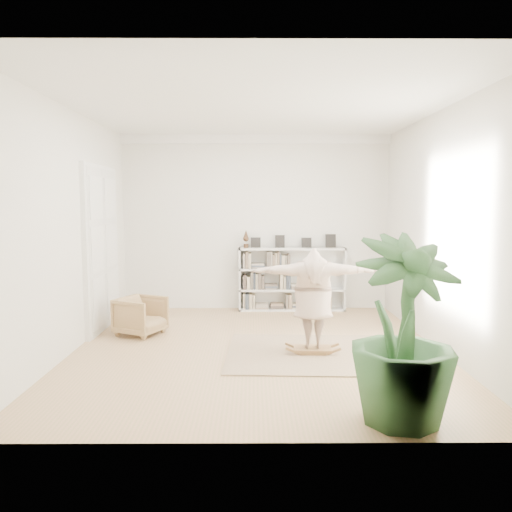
{
  "coord_description": "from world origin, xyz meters",
  "views": [
    {
      "loc": [
        -0.06,
        -7.4,
        2.2
      ],
      "look_at": [
        -0.01,
        0.4,
        1.38
      ],
      "focal_mm": 35.0,
      "sensor_mm": 36.0,
      "label": 1
    }
  ],
  "objects": [
    {
      "name": "armchair",
      "position": [
        -1.95,
        0.86,
        0.32
      ],
      "size": [
        0.93,
        0.92,
        0.64
      ],
      "primitive_type": "imported",
      "rotation": [
        0.0,
        0.0,
        1.14
      ],
      "color": "tan",
      "rests_on": "floor"
    },
    {
      "name": "rug",
      "position": [
        0.82,
        -0.25,
        0.01
      ],
      "size": [
        2.58,
        2.11,
        0.02
      ],
      "primitive_type": "cube",
      "rotation": [
        0.0,
        0.0,
        -0.04
      ],
      "color": "tan",
      "rests_on": "floor"
    },
    {
      "name": "floor",
      "position": [
        0.0,
        0.0,
        0.0
      ],
      "size": [
        6.0,
        6.0,
        0.0
      ],
      "primitive_type": "plane",
      "color": "tan",
      "rests_on": "ground"
    },
    {
      "name": "bookshelf",
      "position": [
        0.74,
        2.82,
        0.64
      ],
      "size": [
        2.2,
        0.35,
        1.64
      ],
      "color": "silver",
      "rests_on": "floor"
    },
    {
      "name": "room_shell",
      "position": [
        0.0,
        2.94,
        3.51
      ],
      "size": [
        6.0,
        6.0,
        6.0
      ],
      "color": "silver",
      "rests_on": "floor"
    },
    {
      "name": "houseplant",
      "position": [
        1.44,
        -2.55,
        0.95
      ],
      "size": [
        1.34,
        1.34,
        1.91
      ],
      "primitive_type": "imported",
      "rotation": [
        0.0,
        0.0,
        0.31
      ],
      "color": "#2E582C",
      "rests_on": "floor"
    },
    {
      "name": "person",
      "position": [
        0.82,
        -0.25,
        0.87
      ],
      "size": [
        1.83,
        0.57,
        1.48
      ],
      "primitive_type": "imported",
      "rotation": [
        0.0,
        0.0,
        3.1
      ],
      "color": "beige",
      "rests_on": "rocker_board"
    },
    {
      "name": "rocker_board",
      "position": [
        0.82,
        -0.25,
        0.07
      ],
      "size": [
        0.56,
        0.35,
        0.12
      ],
      "rotation": [
        0.0,
        0.0,
        -0.04
      ],
      "color": "olive",
      "rests_on": "rug"
    },
    {
      "name": "doors",
      "position": [
        -2.7,
        1.3,
        1.4
      ],
      "size": [
        0.09,
        1.78,
        2.92
      ],
      "color": "white",
      "rests_on": "floor"
    }
  ]
}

